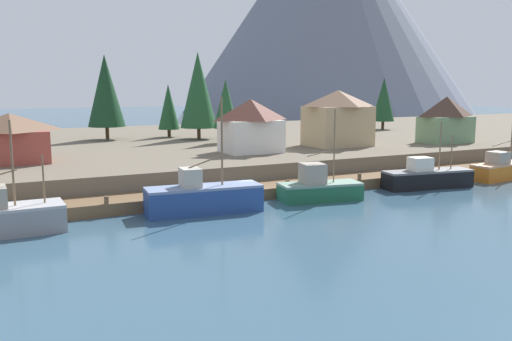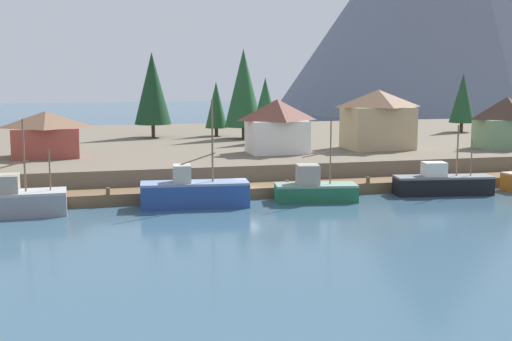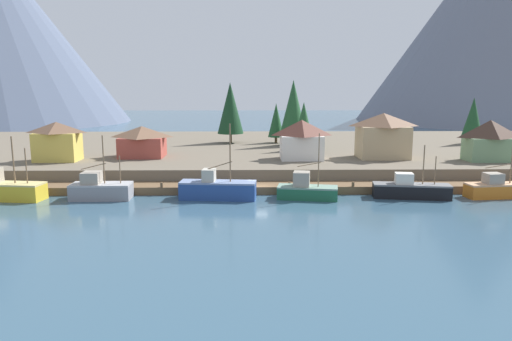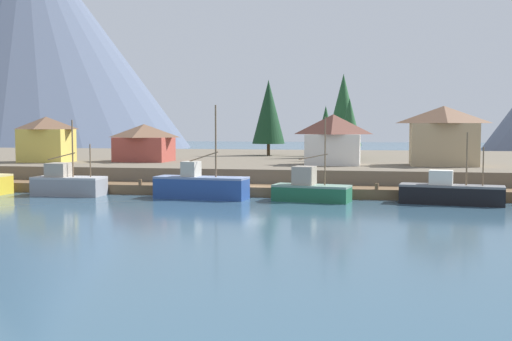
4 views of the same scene
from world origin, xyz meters
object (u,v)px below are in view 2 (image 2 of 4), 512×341
(house_tan, at_px, (378,119))
(fishing_boat_black, at_px, (442,183))
(conifer_near_left, at_px, (265,103))
(conifer_back_left, at_px, (152,88))
(fishing_boat_grey, at_px, (18,200))
(house_red, at_px, (46,134))
(conifer_near_right, at_px, (216,105))
(conifer_mid_left, at_px, (244,88))
(house_green, at_px, (506,122))
(fishing_boat_green, at_px, (314,189))
(conifer_mid_right, at_px, (463,98))
(fishing_boat_blue, at_px, (194,193))
(house_white, at_px, (277,126))

(house_tan, bearing_deg, fishing_boat_black, -93.55)
(house_tan, height_order, conifer_near_left, conifer_near_left)
(conifer_back_left, bearing_deg, fishing_boat_black, -58.33)
(fishing_boat_grey, height_order, conifer_back_left, conifer_back_left)
(house_red, bearing_deg, conifer_near_right, 40.81)
(conifer_near_right, xyz_separation_m, conifer_mid_left, (2.88, -4.64, 2.45))
(fishing_boat_grey, height_order, conifer_near_right, conifer_near_right)
(house_green, bearing_deg, house_tan, 167.28)
(fishing_boat_green, bearing_deg, house_green, 34.95)
(fishing_boat_grey, bearing_deg, conifer_near_left, 42.08)
(fishing_boat_green, bearing_deg, conifer_mid_right, 53.86)
(fishing_boat_grey, distance_m, house_tan, 42.27)
(conifer_near_right, relative_size, conifer_mid_left, 0.64)
(fishing_boat_green, distance_m, house_red, 30.15)
(fishing_boat_green, relative_size, house_green, 1.14)
(fishing_boat_blue, bearing_deg, house_tan, 39.78)
(fishing_boat_blue, height_order, conifer_mid_right, conifer_mid_right)
(conifer_mid_right, bearing_deg, house_tan, -141.13)
(house_red, bearing_deg, house_tan, -2.58)
(fishing_boat_black, height_order, house_tan, house_tan)
(fishing_boat_black, distance_m, conifer_back_left, 44.79)
(fishing_boat_green, distance_m, conifer_back_left, 39.84)
(fishing_boat_grey, bearing_deg, house_green, 12.73)
(conifer_near_right, distance_m, conifer_back_left, 9.23)
(fishing_boat_grey, distance_m, house_white, 30.45)
(fishing_boat_blue, relative_size, house_red, 1.33)
(conifer_back_left, bearing_deg, conifer_mid_right, -3.69)
(fishing_boat_grey, bearing_deg, house_white, 29.46)
(house_white, bearing_deg, conifer_near_left, 81.88)
(fishing_boat_blue, xyz_separation_m, fishing_boat_black, (23.48, -0.03, -0.17))
(fishing_boat_black, relative_size, conifer_near_right, 1.21)
(fishing_boat_grey, bearing_deg, fishing_boat_green, -1.71)
(conifer_mid_left, bearing_deg, fishing_boat_blue, -110.39)
(house_green, relative_size, house_white, 1.05)
(house_white, relative_size, conifer_mid_right, 0.74)
(fishing_boat_grey, height_order, conifer_mid_right, conifer_mid_right)
(fishing_boat_green, xyz_separation_m, house_white, (1.09, 15.59, 4.47))
(conifer_near_right, bearing_deg, house_white, -83.30)
(fishing_boat_green, xyz_separation_m, house_tan, (13.75, 16.74, 4.94))
(fishing_boat_green, relative_size, house_red, 1.13)
(fishing_boat_blue, bearing_deg, house_red, 130.65)
(house_red, xyz_separation_m, conifer_near_right, (22.07, 19.06, 1.94))
(fishing_boat_blue, height_order, house_white, fishing_boat_blue)
(house_tan, xyz_separation_m, conifer_mid_right, (22.15, 17.85, 1.61))
(fishing_boat_black, xyz_separation_m, house_white, (-11.63, 15.48, 4.51))
(fishing_boat_blue, height_order, fishing_boat_black, fishing_boat_blue)
(conifer_back_left, bearing_deg, fishing_boat_green, -74.53)
(conifer_near_right, bearing_deg, house_green, -38.65)
(conifer_near_left, xyz_separation_m, conifer_near_right, (-4.05, 11.49, -0.69))
(house_white, height_order, conifer_mid_right, conifer_mid_right)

